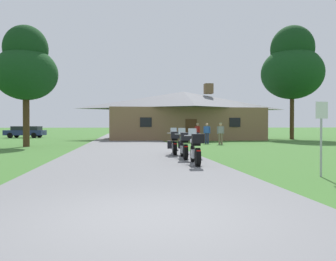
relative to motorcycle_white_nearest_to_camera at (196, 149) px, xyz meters
name	(u,v)px	position (x,y,z in m)	size (l,w,h in m)	color
ground_plane	(129,146)	(-2.23, 13.14, -0.62)	(500.00, 500.00, 0.00)	#386628
asphalt_driveway	(129,147)	(-2.23, 11.14, -0.59)	(6.40, 80.00, 0.06)	slate
motorcycle_white_nearest_to_camera	(196,149)	(0.00, 0.00, 0.00)	(0.66, 2.08, 1.30)	black
motorcycle_green_second_in_row	(184,145)	(-0.01, 2.31, 0.00)	(0.66, 2.08, 1.30)	black
motorcycle_blue_farthest_in_row	(175,143)	(-0.11, 4.43, -0.01)	(0.84, 2.08, 1.30)	black
stone_lodge	(183,115)	(3.82, 24.47, 2.03)	(16.42, 9.18, 6.06)	brown
bystander_red_shirt_near_lodge	(197,131)	(4.04, 18.30, 0.33)	(0.40, 0.44, 1.69)	navy
bystander_blue_shirt_beside_signpost	(207,132)	(4.14, 15.14, 0.31)	(0.51, 0.34, 1.67)	navy
bystander_gray_shirt_by_tree	(221,132)	(4.94, 13.94, 0.33)	(0.54, 0.30, 1.69)	#75664C
metal_signpost_roadside	(321,129)	(3.02, -2.97, 0.73)	(0.36, 0.06, 2.14)	#9EA0A5
tree_left_near	(26,67)	(-9.31, 12.76, 4.95)	(4.31, 4.31, 8.41)	#422D19
tree_right_of_lodge	(292,66)	(15.36, 22.70, 7.26)	(6.54, 6.54, 12.18)	#422D19
parked_navy_suv_far_left	(26,131)	(-14.42, 31.18, 0.16)	(4.81, 2.47, 1.40)	navy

